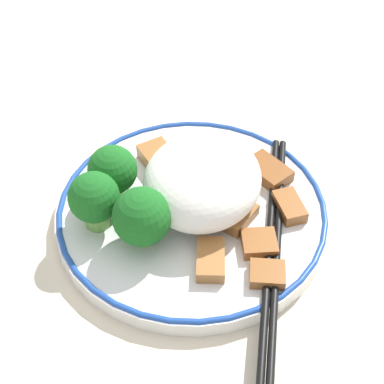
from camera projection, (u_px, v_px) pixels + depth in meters
ground_plane at (192, 220)px, 0.54m from camera, size 3.00×3.00×0.00m
plate at (192, 213)px, 0.53m from camera, size 0.22×0.22×0.02m
rice_mound at (202, 180)px, 0.51m from camera, size 0.10×0.09×0.06m
broccoli_back_left at (112, 171)px, 0.52m from camera, size 0.04×0.04×0.05m
broccoli_back_center at (94, 199)px, 0.49m from camera, size 0.04×0.04×0.05m
broccoli_back_right at (142, 217)px, 0.48m from camera, size 0.05×0.05×0.05m
meat_near_front at (268, 171)px, 0.55m from camera, size 0.04×0.05×0.01m
meat_near_left at (194, 164)px, 0.56m from camera, size 0.04×0.03×0.01m
meat_near_right at (211, 259)px, 0.48m from camera, size 0.04×0.03×0.01m
meat_near_back at (289, 206)px, 0.52m from camera, size 0.04×0.03×0.01m
meat_on_rice_edge at (237, 219)px, 0.51m from camera, size 0.04×0.03×0.01m
meat_mid_left at (157, 156)px, 0.56m from camera, size 0.04×0.04×0.01m
meat_mid_right at (259, 243)px, 0.49m from camera, size 0.03×0.03×0.01m
meat_far_scatter at (267, 274)px, 0.47m from camera, size 0.03×0.03×0.01m
chopsticks at (273, 247)px, 0.49m from camera, size 0.24×0.06×0.01m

